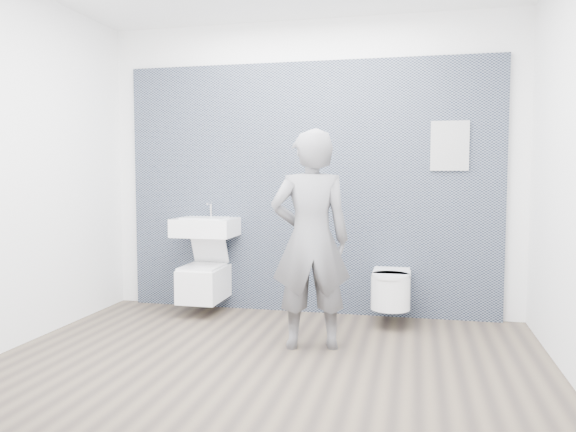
% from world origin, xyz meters
% --- Properties ---
extents(ground, '(4.00, 4.00, 0.00)m').
position_xyz_m(ground, '(0.00, 0.00, 0.00)').
color(ground, brown).
rests_on(ground, ground).
extents(room_shell, '(4.00, 4.00, 4.00)m').
position_xyz_m(room_shell, '(0.00, 0.00, 1.74)').
color(room_shell, white).
rests_on(room_shell, ground).
extents(tile_wall, '(3.60, 0.06, 2.40)m').
position_xyz_m(tile_wall, '(0.00, 1.47, 0.00)').
color(tile_wall, black).
rests_on(tile_wall, ground).
extents(washbasin, '(0.58, 0.43, 0.43)m').
position_xyz_m(washbasin, '(-0.96, 1.22, 0.83)').
color(washbasin, white).
rests_on(washbasin, ground).
extents(toilet_square, '(0.37, 0.54, 0.70)m').
position_xyz_m(toilet_square, '(-0.96, 1.17, 0.31)').
color(toilet_square, white).
rests_on(toilet_square, ground).
extents(toilet_rounded, '(0.34, 0.58, 0.31)m').
position_xyz_m(toilet_rounded, '(0.81, 1.15, 0.32)').
color(toilet_rounded, white).
rests_on(toilet_rounded, ground).
extents(info_placard, '(0.33, 0.03, 0.45)m').
position_xyz_m(info_placard, '(1.30, 1.43, 0.00)').
color(info_placard, silver).
rests_on(info_placard, ground).
extents(visitor, '(0.70, 0.55, 1.68)m').
position_xyz_m(visitor, '(0.23, 0.36, 0.84)').
color(visitor, '#5E5E63').
rests_on(visitor, ground).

